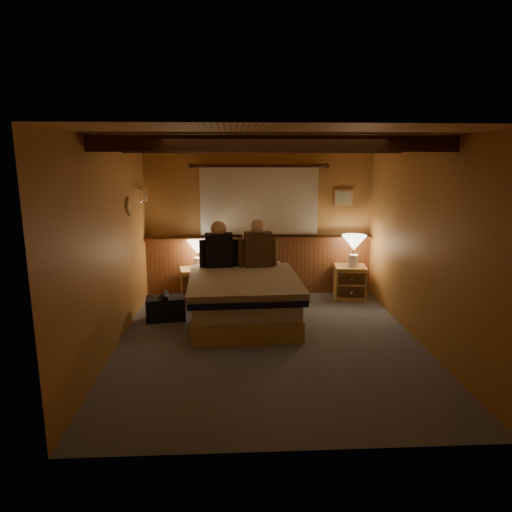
{
  "coord_description": "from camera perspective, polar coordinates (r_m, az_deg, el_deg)",
  "views": [
    {
      "loc": [
        -0.42,
        -5.14,
        2.18
      ],
      "look_at": [
        -0.13,
        0.4,
        0.97
      ],
      "focal_mm": 32.0,
      "sensor_mm": 36.0,
      "label": 1
    }
  ],
  "objects": [
    {
      "name": "floor",
      "position": [
        5.6,
        1.61,
        -10.65
      ],
      "size": [
        4.2,
        4.2,
        0.0
      ],
      "primitive_type": "plane",
      "color": "slate",
      "rests_on": "ground"
    },
    {
      "name": "ceiling",
      "position": [
        5.17,
        1.78,
        14.69
      ],
      "size": [
        4.2,
        4.2,
        0.0
      ],
      "primitive_type": "plane",
      "rotation": [
        3.14,
        0.0,
        0.0
      ],
      "color": "#E2A854",
      "rests_on": "wall_back"
    },
    {
      "name": "wall_back",
      "position": [
        7.32,
        0.37,
        4.57
      ],
      "size": [
        3.6,
        0.0,
        3.6
      ],
      "primitive_type": "plane",
      "rotation": [
        1.57,
        0.0,
        0.0
      ],
      "color": "#BA8442",
      "rests_on": "floor"
    },
    {
      "name": "wall_left",
      "position": [
        5.42,
        -17.66,
        1.24
      ],
      "size": [
        0.0,
        4.2,
        4.2
      ],
      "primitive_type": "plane",
      "rotation": [
        1.57,
        0.0,
        1.57
      ],
      "color": "#BA8442",
      "rests_on": "floor"
    },
    {
      "name": "wall_right",
      "position": [
        5.69,
        20.08,
        1.58
      ],
      "size": [
        0.0,
        4.2,
        4.2
      ],
      "primitive_type": "plane",
      "rotation": [
        1.57,
        0.0,
        -1.57
      ],
      "color": "#BA8442",
      "rests_on": "floor"
    },
    {
      "name": "wall_front",
      "position": [
        3.23,
        4.7,
        -5.49
      ],
      "size": [
        3.6,
        0.0,
        3.6
      ],
      "primitive_type": "plane",
      "rotation": [
        -1.57,
        0.0,
        0.0
      ],
      "color": "#BA8442",
      "rests_on": "floor"
    },
    {
      "name": "wainscot",
      "position": [
        7.39,
        0.39,
        -1.0
      ],
      "size": [
        3.6,
        0.23,
        0.94
      ],
      "color": "brown",
      "rests_on": "wall_back"
    },
    {
      "name": "curtain_window",
      "position": [
        7.22,
        0.4,
        7.02
      ],
      "size": [
        2.18,
        0.09,
        1.11
      ],
      "color": "#412310",
      "rests_on": "wall_back"
    },
    {
      "name": "ceiling_beams",
      "position": [
        5.31,
        1.64,
        13.65
      ],
      "size": [
        3.6,
        1.65,
        0.16
      ],
      "color": "#412310",
      "rests_on": "ceiling"
    },
    {
      "name": "coat_rail",
      "position": [
        6.86,
        -13.98,
        7.62
      ],
      "size": [
        0.05,
        0.55,
        0.24
      ],
      "color": "white",
      "rests_on": "wall_left"
    },
    {
      "name": "framed_print",
      "position": [
        7.46,
        10.87,
        7.2
      ],
      "size": [
        0.3,
        0.04,
        0.25
      ],
      "color": "tan",
      "rests_on": "wall_back"
    },
    {
      "name": "bed",
      "position": [
        6.19,
        -1.57,
        -5.2
      ],
      "size": [
        1.5,
        1.89,
        0.63
      ],
      "rotation": [
        0.0,
        0.0,
        0.04
      ],
      "color": "tan",
      "rests_on": "floor"
    },
    {
      "name": "nightstand_left",
      "position": [
        7.15,
        -7.55,
        -3.52
      ],
      "size": [
        0.51,
        0.47,
        0.5
      ],
      "rotation": [
        0.0,
        0.0,
        0.15
      ],
      "color": "tan",
      "rests_on": "floor"
    },
    {
      "name": "nightstand_right",
      "position": [
        7.33,
        11.65,
        -3.2
      ],
      "size": [
        0.52,
        0.48,
        0.52
      ],
      "rotation": [
        0.0,
        0.0,
        -0.13
      ],
      "color": "tan",
      "rests_on": "floor"
    },
    {
      "name": "lamp_left",
      "position": [
        7.07,
        -7.29,
        0.92
      ],
      "size": [
        0.33,
        0.33,
        0.43
      ],
      "color": "white",
      "rests_on": "nightstand_left"
    },
    {
      "name": "lamp_right",
      "position": [
        7.17,
        12.15,
        1.39
      ],
      "size": [
        0.38,
        0.38,
        0.49
      ],
      "color": "white",
      "rests_on": "nightstand_right"
    },
    {
      "name": "person_left",
      "position": [
        6.6,
        -4.67,
        1.04
      ],
      "size": [
        0.57,
        0.25,
        0.69
      ],
      "rotation": [
        0.0,
        0.0,
        0.07
      ],
      "color": "black",
      "rests_on": "bed"
    },
    {
      "name": "person_right",
      "position": [
        6.59,
        0.22,
        1.13
      ],
      "size": [
        0.58,
        0.27,
        0.71
      ],
      "rotation": [
        0.0,
        0.0,
        0.1
      ],
      "color": "#48301C",
      "rests_on": "bed"
    },
    {
      "name": "duffel_bag",
      "position": [
        6.39,
        -11.2,
        -6.37
      ],
      "size": [
        0.56,
        0.38,
        0.38
      ],
      "rotation": [
        0.0,
        0.0,
        0.14
      ],
      "color": "black",
      "rests_on": "floor"
    }
  ]
}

